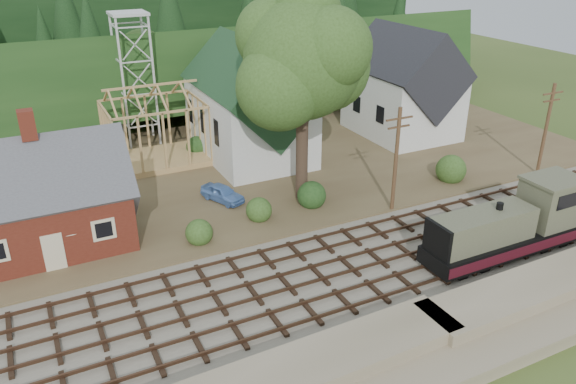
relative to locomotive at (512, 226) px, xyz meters
name	(u,v)px	position (x,y,z in m)	size (l,w,h in m)	color
ground	(348,270)	(-10.08, 3.00, -2.04)	(140.00, 140.00, 0.00)	#384C1E
embankment	(441,354)	(-10.08, -5.50, -2.04)	(64.00, 5.00, 1.60)	#7F7259
railroad_bed	(348,268)	(-10.08, 3.00, -1.96)	(64.00, 11.00, 0.16)	#726B5B
village_flat	(239,167)	(-10.08, 21.00, -1.89)	(64.00, 26.00, 0.30)	brown
hillside	(165,102)	(-10.08, 45.00, -2.04)	(70.00, 28.00, 8.00)	#1E3F19
ridge	(136,75)	(-10.08, 61.00, -2.04)	(80.00, 20.00, 12.00)	black
depot	(43,203)	(-26.08, 14.00, 1.17)	(10.80, 7.41, 9.00)	#531D13
church	(250,104)	(-8.08, 22.68, 3.14)	(8.40, 15.17, 13.00)	silver
farmhouse	(403,89)	(7.92, 22.00, 2.83)	(8.40, 10.80, 10.60)	silver
timber_frame	(155,130)	(-16.08, 25.00, 1.23)	(8.20, 6.20, 6.99)	tan
lattice_tower	(131,40)	(-16.08, 31.00, 7.99)	(3.20, 3.20, 12.12)	silver
big_tree	(304,68)	(-7.91, 13.08, 8.18)	(10.90, 8.40, 14.70)	#38281E
telegraph_pole_near	(396,159)	(-3.08, 8.20, 2.21)	(2.20, 0.28, 8.00)	#4C331E
telegraph_pole_far	(546,129)	(11.92, 8.20, 2.21)	(2.20, 0.28, 8.00)	#4C331E
locomotive	(512,226)	(0.00, 0.00, 0.00)	(11.38, 2.85, 4.57)	black
car_blue	(222,193)	(-13.75, 15.04, -1.11)	(1.49, 3.70, 1.26)	#6391D5
car_green	(21,258)	(-27.93, 11.67, -1.10)	(1.36, 3.90, 1.28)	#70A16F
car_red	(412,135)	(7.62, 19.68, -1.20)	(1.78, 3.86, 1.07)	red
patio_set	(69,225)	(-24.96, 11.62, 0.48)	(2.34, 2.34, 2.60)	silver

